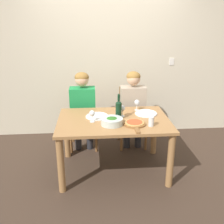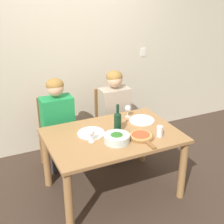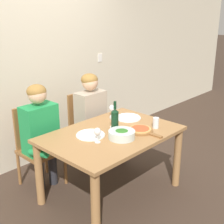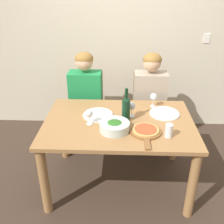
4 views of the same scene
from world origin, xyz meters
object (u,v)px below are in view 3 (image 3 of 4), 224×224
Objects in this scene: wine_glass_left at (97,132)px; pizza_on_board at (141,130)px; chair_left at (36,144)px; dinner_plate_left at (90,135)px; water_tumbler at (156,123)px; wine_bottle at (115,119)px; broccoli_bowl at (122,134)px; person_woman at (41,127)px; wine_glass_right at (112,109)px; dinner_plate_right at (128,118)px; wine_glass_centre at (113,118)px; person_man at (92,111)px; chair_right at (86,126)px.

pizza_on_board is at bearing -14.60° from wine_glass_left.
pizza_on_board is at bearing -57.34° from chair_left.
water_tumbler is at bearing -29.50° from dinner_plate_left.
broccoli_bowl is at bearing -118.33° from wine_bottle.
broccoli_bowl is 0.65× the size of pizza_on_board.
person_woman is 0.78m from wine_glass_left.
pizza_on_board reaches higher than dinner_plate_left.
wine_bottle reaches higher than wine_glass_right.
person_woman is at bearing 148.19° from dinner_plate_right.
wine_glass_right reaches higher than broccoli_bowl.
wine_bottle is 0.10m from wine_glass_centre.
person_man is at bearing 66.53° from wine_bottle.
wine_glass_centre is at bearing -111.62° from person_man.
person_woman is (-0.77, -0.11, 0.23)m from chair_right.
chair_right is 1.10m from water_tumbler.
person_man is 3.71× the size of wine_bottle.
chair_left reaches higher than broccoli_bowl.
person_man is at bearing 50.32° from wine_glass_left.
wine_glass_right is at bearing 21.96° from dinner_plate_left.
person_woman is 1.00× the size of person_man.
dinner_plate_left is (-0.27, 0.09, -0.12)m from wine_bottle.
dinner_plate_left is at bearing -158.04° from wine_glass_right.
water_tumbler is (0.70, -0.19, -0.05)m from wine_glass_left.
wine_bottle is (0.47, -0.79, 0.37)m from chair_left.
wine_glass_left is (-0.06, -0.17, 0.10)m from dinner_plate_left.
chair_right is 0.26m from person_man.
chair_left reaches higher than dinner_plate_right.
chair_left reaches higher than pizza_on_board.
chair_left is at bearing 180.00° from chair_right.
wine_bottle is at bearing 13.77° from wine_glass_left.
wine_glass_centre is at bearing -53.07° from chair_left.
wine_glass_right is at bearing 77.54° from pizza_on_board.
person_woman reaches higher than wine_bottle.
person_man is at bearing 65.45° from broccoli_bowl.
wine_glass_right is at bearing -90.70° from chair_right.
wine_glass_right is 0.59m from water_tumbler.
wine_glass_right is 0.32m from wine_glass_centre.
chair_right is 0.70m from dinner_plate_right.
pizza_on_board is (0.64, -1.00, 0.26)m from chair_left.
person_man reaches higher than wine_glass_centre.
chair_left is 0.95m from wine_glass_left.
pizza_on_board is (0.44, -0.30, 0.01)m from dinner_plate_left.
wine_glass_centre reaches higher than water_tumbler.
person_man is 7.98× the size of wine_glass_left.
wine_glass_right is (0.56, 0.22, 0.10)m from dinner_plate_left.
wine_glass_centre is at bearing 54.89° from wine_bottle.
water_tumbler is at bearing -85.95° from person_man.
wine_glass_right is at bearing 97.12° from water_tumbler.
person_man is at bearing 82.17° from pizza_on_board.
wine_glass_right is (-0.01, -0.36, 0.12)m from person_man.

